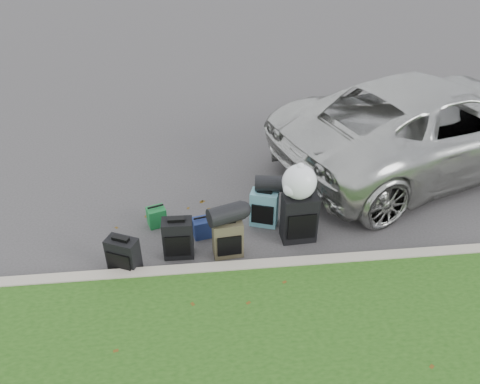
{
  "coord_description": "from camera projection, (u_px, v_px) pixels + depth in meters",
  "views": [
    {
      "loc": [
        -0.72,
        -5.79,
        4.54
      ],
      "look_at": [
        -0.1,
        0.2,
        0.55
      ],
      "focal_mm": 35.0,
      "sensor_mm": 36.0,
      "label": 1
    }
  ],
  "objects": [
    {
      "name": "curb",
      "position": [
        256.0,
        267.0,
        6.5
      ],
      "size": [
        120.0,
        0.18,
        0.15
      ],
      "primitive_type": "cube",
      "color": "#9E937F",
      "rests_on": "ground"
    },
    {
      "name": "tote_navy",
      "position": [
        202.0,
        228.0,
        7.12
      ],
      "size": [
        0.33,
        0.28,
        0.3
      ],
      "primitive_type": "cube",
      "rotation": [
        0.0,
        0.0,
        0.22
      ],
      "color": "navy",
      "rests_on": "ground"
    },
    {
      "name": "suitcase_olive",
      "position": [
        228.0,
        238.0,
        6.7
      ],
      "size": [
        0.44,
        0.3,
        0.58
      ],
      "primitive_type": "cube",
      "rotation": [
        0.0,
        0.0,
        0.09
      ],
      "color": "#3B3524",
      "rests_on": "ground"
    },
    {
      "name": "duffel_right",
      "position": [
        269.0,
        184.0,
        7.11
      ],
      "size": [
        0.47,
        0.32,
        0.25
      ],
      "primitive_type": "cylinder",
      "rotation": [
        0.0,
        1.57,
        -0.17
      ],
      "color": "black",
      "rests_on": "suitcase_teal"
    },
    {
      "name": "ground",
      "position": [
        248.0,
        228.0,
        7.37
      ],
      "size": [
        120.0,
        120.0,
        0.0
      ],
      "primitive_type": "plane",
      "color": "#383535",
      "rests_on": "ground"
    },
    {
      "name": "suitcase_teal",
      "position": [
        264.0,
        208.0,
        7.3
      ],
      "size": [
        0.48,
        0.37,
        0.6
      ],
      "primitive_type": "cube",
      "rotation": [
        0.0,
        0.0,
        -0.33
      ],
      "color": "teal",
      "rests_on": "ground"
    },
    {
      "name": "tote_green",
      "position": [
        157.0,
        217.0,
        7.35
      ],
      "size": [
        0.33,
        0.3,
        0.31
      ],
      "primitive_type": "cube",
      "rotation": [
        0.0,
        0.0,
        0.32
      ],
      "color": "#16672D",
      "rests_on": "ground"
    },
    {
      "name": "trash_bag",
      "position": [
        299.0,
        182.0,
        6.6
      ],
      "size": [
        0.5,
        0.5,
        0.5
      ],
      "primitive_type": "sphere",
      "color": "white",
      "rests_on": "suitcase_large_black_right"
    },
    {
      "name": "suitcase_large_black_right",
      "position": [
        299.0,
        218.0,
        6.94
      ],
      "size": [
        0.52,
        0.33,
        0.76
      ],
      "primitive_type": "cube",
      "rotation": [
        0.0,
        0.0,
        0.05
      ],
      "color": "black",
      "rests_on": "ground"
    },
    {
      "name": "duffel_left",
      "position": [
        226.0,
        214.0,
        6.46
      ],
      "size": [
        0.56,
        0.42,
        0.27
      ],
      "primitive_type": "cylinder",
      "rotation": [
        0.0,
        1.57,
        0.33
      ],
      "color": "black",
      "rests_on": "suitcase_olive"
    },
    {
      "name": "suv",
      "position": [
        432.0,
        123.0,
        8.62
      ],
      "size": [
        6.57,
        4.6,
        1.67
      ],
      "primitive_type": "imported",
      "rotation": [
        0.0,
        0.0,
        1.91
      ],
      "color": "#B7B7B2",
      "rests_on": "ground"
    },
    {
      "name": "suitcase_large_black_left",
      "position": [
        178.0,
        238.0,
        6.66
      ],
      "size": [
        0.43,
        0.26,
        0.61
      ],
      "primitive_type": "cube",
      "rotation": [
        0.0,
        0.0,
        -0.02
      ],
      "color": "black",
      "rests_on": "ground"
    },
    {
      "name": "suitcase_small_black",
      "position": [
        123.0,
        255.0,
        6.42
      ],
      "size": [
        0.49,
        0.39,
        0.53
      ],
      "primitive_type": "cube",
      "rotation": [
        0.0,
        0.0,
        -0.43
      ],
      "color": "black",
      "rests_on": "ground"
    }
  ]
}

